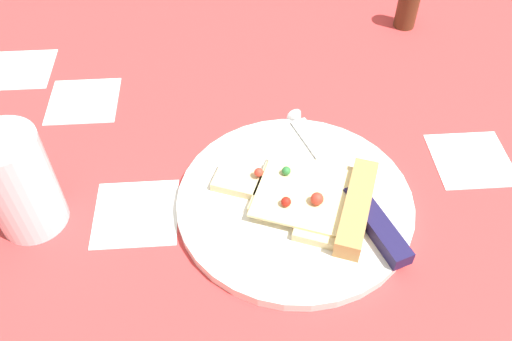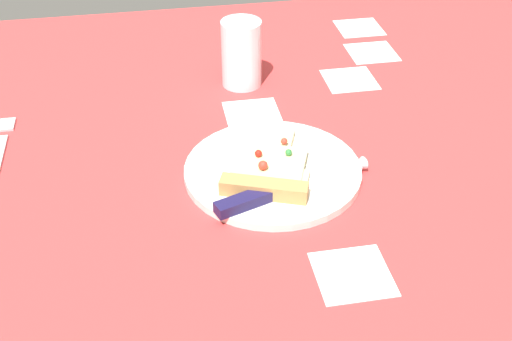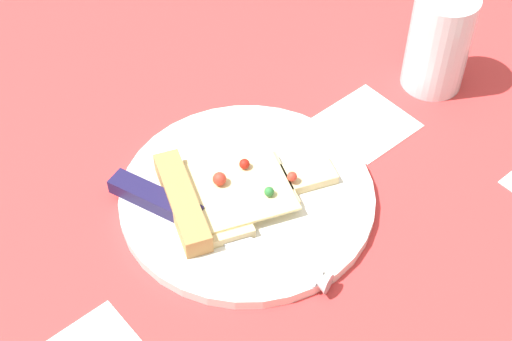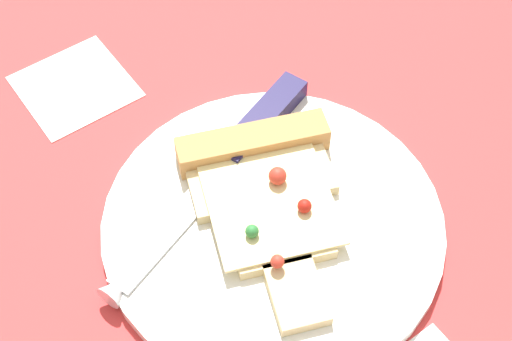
{
  "view_description": "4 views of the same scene",
  "coord_description": "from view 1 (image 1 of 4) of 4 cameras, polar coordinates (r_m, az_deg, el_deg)",
  "views": [
    {
      "loc": [
        38.83,
        -12.91,
        45.83
      ],
      "look_at": [
        -1.4,
        -10.09,
        1.75
      ],
      "focal_mm": 37.43,
      "sensor_mm": 36.0,
      "label": 1
    },
    {
      "loc": [
        18.71,
        69.42,
        56.55
      ],
      "look_at": [
        5.2,
        -4.61,
        2.06
      ],
      "focal_mm": 46.24,
      "sensor_mm": 36.0,
      "label": 2
    },
    {
      "loc": [
        -35.81,
        25.41,
        59.41
      ],
      "look_at": [
        2.69,
        -7.5,
        3.33
      ],
      "focal_mm": 53.68,
      "sensor_mm": 36.0,
      "label": 3
    },
    {
      "loc": [
        -16.23,
        -29.92,
        48.95
      ],
      "look_at": [
        3.59,
        -2.37,
        2.43
      ],
      "focal_mm": 53.07,
      "sensor_mm": 36.0,
      "label": 4
    }
  ],
  "objects": [
    {
      "name": "ground_plane",
      "position": [
        0.63,
        9.32,
        -2.46
      ],
      "size": [
        141.8,
        141.8,
        3.0
      ],
      "color": "#D13838",
      "rests_on": "ground"
    },
    {
      "name": "knife",
      "position": [
        0.58,
        10.37,
        -2.52
      ],
      "size": [
        23.33,
        9.97,
        2.45
      ],
      "rotation": [
        0.0,
        0.0,
        1.91
      ],
      "color": "silver",
      "rests_on": "plate"
    },
    {
      "name": "drinking_glass",
      "position": [
        0.58,
        -24.06,
        -1.23
      ],
      "size": [
        7.02,
        7.02,
        11.77
      ],
      "primitive_type": "cylinder",
      "color": "silver",
      "rests_on": "ground_plane"
    },
    {
      "name": "plate",
      "position": [
        0.58,
        4.16,
        -3.36
      ],
      "size": [
        25.66,
        25.66,
        1.18
      ],
      "primitive_type": "cylinder",
      "color": "white",
      "rests_on": "ground_plane"
    },
    {
      "name": "pizza_slice",
      "position": [
        0.57,
        6.76,
        -3.06
      ],
      "size": [
        14.3,
        19.04,
        2.67
      ],
      "rotation": [
        0.0,
        0.0,
        2.78
      ],
      "color": "beige",
      "rests_on": "plate"
    },
    {
      "name": "pepper_shaker",
      "position": [
        0.87,
        15.89,
        16.4
      ],
      "size": [
        3.21,
        3.21,
        6.18
      ],
      "primitive_type": "cylinder",
      "color": "#4C2D19",
      "rests_on": "ground_plane"
    }
  ]
}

